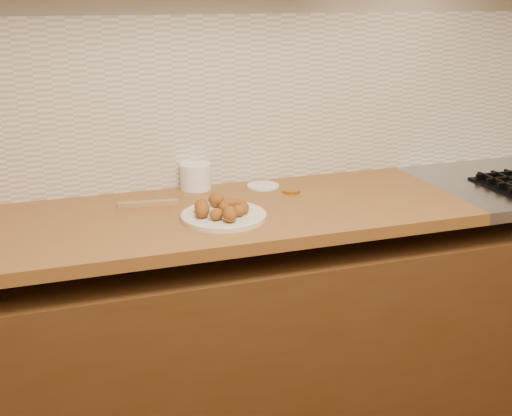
# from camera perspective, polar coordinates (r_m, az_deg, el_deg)

# --- Properties ---
(wall_back) EXTENTS (4.00, 0.02, 2.70)m
(wall_back) POSITION_cam_1_polar(r_m,az_deg,el_deg) (2.37, 2.01, 13.30)
(wall_back) COLOR tan
(wall_back) RESTS_ON ground
(base_cabinet) EXTENTS (3.60, 0.60, 0.77)m
(base_cabinet) POSITION_cam_1_polar(r_m,az_deg,el_deg) (2.39, 4.37, -11.10)
(base_cabinet) COLOR #4F311A
(base_cabinet) RESTS_ON floor
(butcher_block) EXTENTS (2.30, 0.62, 0.04)m
(butcher_block) POSITION_cam_1_polar(r_m,az_deg,el_deg) (2.04, -12.44, -1.66)
(butcher_block) COLOR brown
(butcher_block) RESTS_ON base_cabinet
(backsplash) EXTENTS (3.60, 0.02, 0.60)m
(backsplash) POSITION_cam_1_polar(r_m,az_deg,el_deg) (2.38, 2.07, 9.68)
(backsplash) COLOR silver
(backsplash) RESTS_ON wall_back
(donut_plate) EXTENTS (0.27, 0.27, 0.02)m
(donut_plate) POSITION_cam_1_polar(r_m,az_deg,el_deg) (2.00, -2.90, -0.72)
(donut_plate) COLOR beige
(donut_plate) RESTS_ON butcher_block
(ring_donut) EXTENTS (0.11, 0.11, 0.04)m
(ring_donut) POSITION_cam_1_polar(r_m,az_deg,el_deg) (2.01, -1.99, 0.06)
(ring_donut) COLOR brown
(ring_donut) RESTS_ON donut_plate
(fried_dough_chunks) EXTENTS (0.17, 0.21, 0.05)m
(fried_dough_chunks) POSITION_cam_1_polar(r_m,az_deg,el_deg) (1.98, -3.65, -0.05)
(fried_dough_chunks) COLOR brown
(fried_dough_chunks) RESTS_ON donut_plate
(plastic_tub) EXTENTS (0.14, 0.14, 0.09)m
(plastic_tub) POSITION_cam_1_polar(r_m,az_deg,el_deg) (2.30, -5.39, 2.82)
(plastic_tub) COLOR white
(plastic_tub) RESTS_ON butcher_block
(tub_lid) EXTENTS (0.12, 0.12, 0.01)m
(tub_lid) POSITION_cam_1_polar(r_m,az_deg,el_deg) (2.33, 0.62, 1.98)
(tub_lid) COLOR white
(tub_lid) RESTS_ON butcher_block
(brass_jar_lid) EXTENTS (0.08, 0.08, 0.01)m
(brass_jar_lid) POSITION_cam_1_polar(r_m,az_deg,el_deg) (2.26, 3.16, 1.52)
(brass_jar_lid) COLOR #B7842D
(brass_jar_lid) RESTS_ON butcher_block
(wooden_utensil) EXTENTS (0.20, 0.05, 0.02)m
(wooden_utensil) POSITION_cam_1_polar(r_m,az_deg,el_deg) (2.15, -9.52, 0.40)
(wooden_utensil) COLOR #9D764B
(wooden_utensil) RESTS_ON butcher_block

